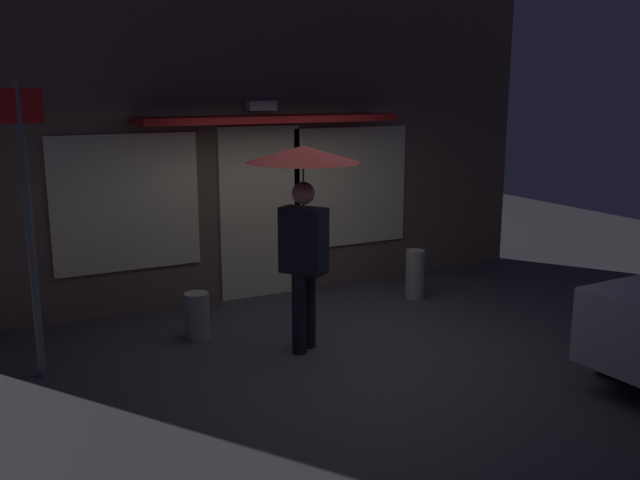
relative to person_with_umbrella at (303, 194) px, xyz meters
name	(u,v)px	position (x,y,z in m)	size (l,w,h in m)	color
ground_plane	(343,349)	(0.37, -0.17, -1.64)	(18.00, 18.00, 0.00)	#423F44
building_facade	(254,135)	(0.37, 2.16, 0.43)	(8.12, 1.00, 4.19)	brown
person_with_umbrella	(303,194)	(0.00, 0.00, 0.00)	(1.13, 1.13, 2.11)	black
street_sign_post	(28,215)	(-2.49, 0.52, -0.09)	(0.40, 0.07, 2.76)	#595B60
sidewalk_bollard	(197,316)	(-0.88, 0.83, -1.38)	(0.27, 0.27, 0.51)	#9E998E
sidewalk_bollard_2	(415,274)	(2.07, 0.98, -1.32)	(0.24, 0.24, 0.64)	#9E998E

